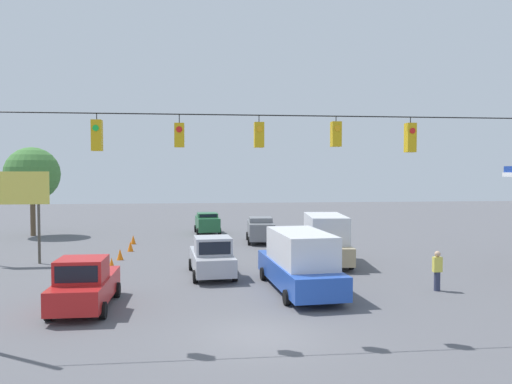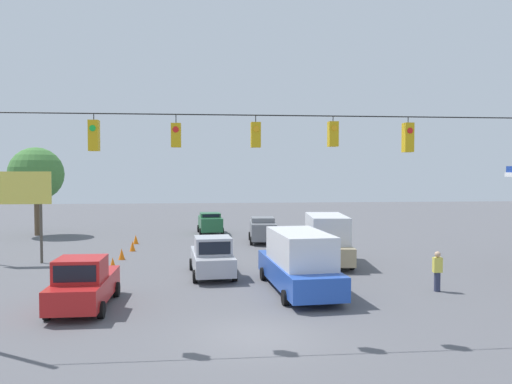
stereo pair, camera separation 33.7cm
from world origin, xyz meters
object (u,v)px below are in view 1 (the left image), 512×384
object	(u,v)px
pickup_truck_red_parked_shoulder	(85,285)
tree_horizon_left	(32,174)
box_truck_blue_crossing_near	(299,261)
roadside_billboard	(13,195)
traffic_cone_third	(112,264)
sedan_grey_oncoming_deep	(260,229)
sedan_green_withflow_deep	(207,223)
traffic_cone_nearest	(81,293)
box_truck_tan_oncoming_far	(325,239)
traffic_cone_fourth	(120,254)
traffic_cone_second	(99,276)
traffic_cone_farthest	(133,239)
pickup_truck_silver_withflow_mid	(212,257)
traffic_cone_fifth	(130,246)
pedestrian	(437,271)
overhead_signal_span	(260,177)

from	to	relation	value
pickup_truck_red_parked_shoulder	tree_horizon_left	xyz separation A→B (m)	(9.63, -23.79, 4.27)
box_truck_blue_crossing_near	roadside_billboard	size ratio (longest dim) A/B	1.38
traffic_cone_third	sedan_grey_oncoming_deep	bearing A→B (deg)	-133.91
sedan_green_withflow_deep	traffic_cone_nearest	xyz separation A→B (m)	(5.58, 22.42, -0.61)
box_truck_tan_oncoming_far	traffic_cone_fourth	size ratio (longest dim) A/B	10.20
traffic_cone_second	traffic_cone_third	size ratio (longest dim) A/B	1.00
sedan_green_withflow_deep	traffic_cone_farthest	distance (m)	8.06
sedan_grey_oncoming_deep	pickup_truck_silver_withflow_mid	xyz separation A→B (m)	(4.00, 12.06, -0.04)
traffic_cone_fifth	traffic_cone_farthest	bearing A→B (deg)	-85.53
box_truck_blue_crossing_near	traffic_cone_nearest	distance (m)	9.62
sedan_green_withflow_deep	box_truck_blue_crossing_near	size ratio (longest dim) A/B	0.54
pickup_truck_silver_withflow_mid	traffic_cone_fifth	size ratio (longest dim) A/B	7.45
box_truck_tan_oncoming_far	pedestrian	world-z (taller)	box_truck_tan_oncoming_far
traffic_cone_nearest	roadside_billboard	size ratio (longest dim) A/B	0.13
overhead_signal_span	traffic_cone_third	bearing A→B (deg)	-58.70
traffic_cone_fourth	box_truck_blue_crossing_near	bearing A→B (deg)	136.13
box_truck_tan_oncoming_far	roadside_billboard	distance (m)	18.70
roadside_billboard	tree_horizon_left	xyz separation A→B (m)	(3.22, -13.40, 1.16)
traffic_cone_second	pedestrian	distance (m)	16.17
overhead_signal_span	traffic_cone_third	xyz separation A→B (m)	(6.95, -11.43, -4.95)
sedan_grey_oncoming_deep	roadside_billboard	bearing A→B (deg)	25.43
traffic_cone_third	tree_horizon_left	world-z (taller)	tree_horizon_left
traffic_cone_third	pickup_truck_red_parked_shoulder	bearing A→B (deg)	92.49
sedan_green_withflow_deep	box_truck_blue_crossing_near	world-z (taller)	box_truck_blue_crossing_near
traffic_cone_farthest	roadside_billboard	world-z (taller)	roadside_billboard
traffic_cone_fourth	traffic_cone_second	bearing A→B (deg)	89.98
traffic_cone_nearest	traffic_cone_fourth	xyz separation A→B (m)	(-0.03, -9.92, 0.00)
sedan_grey_oncoming_deep	traffic_cone_third	distance (m)	13.75
pickup_truck_red_parked_shoulder	traffic_cone_third	bearing A→B (deg)	-87.51
sedan_green_withflow_deep	tree_horizon_left	world-z (taller)	tree_horizon_left
pickup_truck_red_parked_shoulder	tree_horizon_left	bearing A→B (deg)	-67.96
pickup_truck_silver_withflow_mid	traffic_cone_fourth	size ratio (longest dim) A/B	7.45
box_truck_tan_oncoming_far	traffic_cone_nearest	distance (m)	14.66
traffic_cone_nearest	traffic_cone_fourth	world-z (taller)	same
sedan_grey_oncoming_deep	traffic_cone_second	size ratio (longest dim) A/B	6.43
traffic_cone_third	traffic_cone_fourth	bearing A→B (deg)	-89.10
roadside_billboard	tree_horizon_left	bearing A→B (deg)	-76.50
sedan_grey_oncoming_deep	box_truck_blue_crossing_near	size ratio (longest dim) A/B	0.59
sedan_grey_oncoming_deep	overhead_signal_span	bearing A→B (deg)	83.12
overhead_signal_span	tree_horizon_left	size ratio (longest dim) A/B	2.67
pickup_truck_red_parked_shoulder	pickup_truck_silver_withflow_mid	bearing A→B (deg)	-132.02
overhead_signal_span	traffic_cone_second	distance (m)	11.87
traffic_cone_second	traffic_cone_farthest	size ratio (longest dim) A/B	1.00
pickup_truck_red_parked_shoulder	traffic_cone_second	distance (m)	4.74
roadside_billboard	overhead_signal_span	bearing A→B (deg)	133.10
sedan_grey_oncoming_deep	roadside_billboard	distance (m)	17.54
traffic_cone_nearest	pedestrian	world-z (taller)	pedestrian
box_truck_tan_oncoming_far	pickup_truck_silver_withflow_mid	world-z (taller)	box_truck_tan_oncoming_far
sedan_green_withflow_deep	traffic_cone_fourth	xyz separation A→B (m)	(5.55, 12.50, -0.61)
traffic_cone_fifth	pickup_truck_silver_withflow_mid	bearing A→B (deg)	121.92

